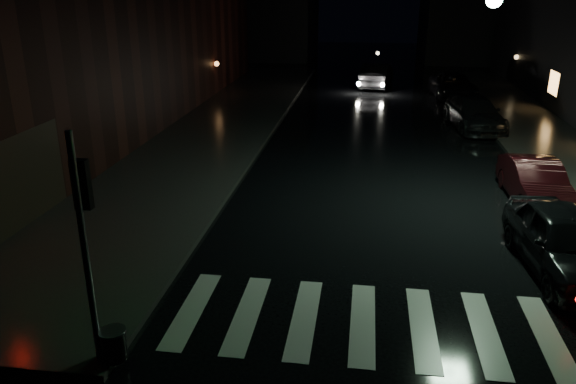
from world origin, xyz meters
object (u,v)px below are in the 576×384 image
at_px(parked_car_b, 535,182).
at_px(parked_car_d, 453,86).
at_px(parked_car_c, 474,113).
at_px(parked_car_a, 565,241).
at_px(oncoming_car, 377,75).

bearing_deg(parked_car_b, parked_car_d, 89.09).
bearing_deg(parked_car_c, parked_car_b, -95.85).
relative_size(parked_car_a, oncoming_car, 0.92).
xyz_separation_m(parked_car_a, parked_car_c, (0.29, 14.48, -0.04)).
distance_m(parked_car_b, oncoming_car, 21.33).
xyz_separation_m(parked_car_a, parked_car_b, (0.54, 4.65, -0.10)).
bearing_deg(parked_car_d, parked_car_b, -91.94).
bearing_deg(parked_car_b, parked_car_a, -98.14).
xyz_separation_m(parked_car_b, oncoming_car, (-4.76, 20.79, 0.13)).
distance_m(parked_car_c, parked_car_d, 7.94).
bearing_deg(parked_car_b, oncoming_car, 101.41).
bearing_deg(oncoming_car, parked_car_c, 120.24).
relative_size(parked_car_c, parked_car_d, 0.98).
bearing_deg(parked_car_a, parked_car_c, 84.09).
bearing_deg(parked_car_a, parked_car_d, 84.32).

